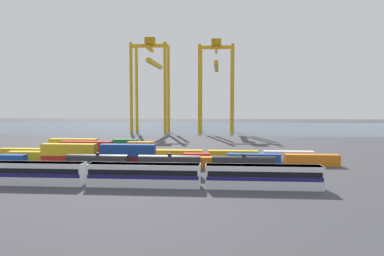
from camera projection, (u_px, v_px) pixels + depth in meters
ground_plane at (178, 146)px, 120.38m from camera, size 420.00×420.00×0.00m
harbour_water at (196, 127)px, 211.66m from camera, size 400.00×110.00×0.01m
passenger_train at (144, 174)px, 61.20m from camera, size 59.64×3.14×3.90m
freight_tank_row at (169, 165)px, 69.29m from camera, size 40.38×3.08×4.54m
shipping_container_0 at (12, 160)px, 81.06m from camera, size 6.04×2.44×2.60m
shipping_container_1 at (69, 161)px, 80.05m from camera, size 12.10×2.44×2.60m
shipping_container_2 at (69, 150)px, 79.87m from camera, size 12.10×2.44×2.60m
shipping_container_3 at (128, 162)px, 79.04m from camera, size 12.10×2.44×2.60m
shipping_container_4 at (128, 150)px, 78.86m from camera, size 12.10×2.44×2.60m
shipping_container_5 at (188, 163)px, 78.03m from camera, size 12.10×2.44×2.60m
shipping_container_6 at (250, 163)px, 77.02m from camera, size 6.04×2.44×2.60m
shipping_container_7 at (33, 157)px, 86.44m from camera, size 12.10×2.44×2.60m
shipping_container_8 at (87, 157)px, 85.44m from camera, size 12.10×2.44×2.60m
shipping_container_9 at (86, 147)px, 85.26m from camera, size 12.10×2.44×2.60m
shipping_container_10 at (141, 158)px, 84.44m from camera, size 6.04×2.44×2.60m
shipping_container_11 at (141, 147)px, 84.26m from camera, size 6.04×2.44×2.60m
shipping_container_12 at (196, 159)px, 83.44m from camera, size 6.04×2.44×2.60m
shipping_container_13 at (253, 159)px, 82.45m from camera, size 12.10×2.44×2.60m
shipping_container_14 at (312, 160)px, 81.45m from camera, size 12.10×2.44×2.60m
shipping_container_15 at (23, 153)px, 92.40m from camera, size 12.10×2.44×2.60m
shipping_container_16 at (74, 154)px, 91.37m from camera, size 12.10×2.44×2.60m
shipping_container_17 at (74, 144)px, 91.20m from camera, size 12.10×2.44×2.60m
shipping_container_18 at (126, 154)px, 90.35m from camera, size 6.04×2.44×2.60m
shipping_container_19 at (126, 144)px, 90.18m from camera, size 6.04×2.44×2.60m
shipping_container_20 at (179, 155)px, 89.33m from camera, size 12.10×2.44×2.60m
shipping_container_21 at (233, 156)px, 88.31m from camera, size 12.10×2.44×2.60m
shipping_container_22 at (288, 156)px, 87.29m from camera, size 12.10×2.44×2.60m
gantry_crane_west at (151, 74)px, 181.74m from camera, size 18.23×39.03×46.79m
gantry_crane_central at (216, 76)px, 179.87m from camera, size 17.38×41.97×45.62m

